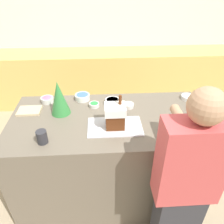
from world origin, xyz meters
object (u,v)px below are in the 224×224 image
(candy_bowl_behind_tray, at_px, (129,105))
(person, at_px, (183,188))
(gingerbread_house, at_px, (115,116))
(candy_bowl_far_right, at_px, (47,100))
(candy_bowl_far_left, at_px, (94,105))
(candy_bowl_center_rear, at_px, (112,101))
(cookbook, at_px, (29,111))
(decorative_tree, at_px, (59,98))
(mug, at_px, (42,137))
(candy_bowl_near_tray_left, at_px, (187,97))
(candy_bowl_front_corner, at_px, (82,97))
(baking_tray, at_px, (115,127))

(candy_bowl_behind_tray, relative_size, person, 0.06)
(gingerbread_house, distance_m, candy_bowl_far_right, 0.75)
(candy_bowl_far_left, distance_m, person, 1.01)
(candy_bowl_center_rear, distance_m, candy_bowl_behind_tray, 0.16)
(candy_bowl_behind_tray, bearing_deg, cookbook, -178.73)
(candy_bowl_far_right, bearing_deg, gingerbread_house, -35.03)
(decorative_tree, height_order, candy_bowl_far_left, decorative_tree)
(mug, bearing_deg, candy_bowl_behind_tray, 32.80)
(candy_bowl_behind_tray, relative_size, mug, 0.92)
(candy_bowl_near_tray_left, height_order, candy_bowl_far_left, same)
(candy_bowl_behind_tray, distance_m, mug, 0.81)
(candy_bowl_center_rear, bearing_deg, candy_bowl_far_left, -166.94)
(candy_bowl_front_corner, distance_m, candy_bowl_far_left, 0.18)
(baking_tray, distance_m, decorative_tree, 0.53)
(decorative_tree, distance_m, candy_bowl_center_rear, 0.49)
(decorative_tree, distance_m, mug, 0.40)
(person, bearing_deg, candy_bowl_center_rear, 116.47)
(candy_bowl_front_corner, xyz_separation_m, candy_bowl_far_left, (0.11, -0.14, -0.01))
(candy_bowl_behind_tray, height_order, mug, mug)
(candy_bowl_center_rear, bearing_deg, baking_tray, -90.50)
(baking_tray, bearing_deg, candy_bowl_center_rear, 89.50)
(baking_tray, xyz_separation_m, person, (0.42, -0.49, -0.17))
(candy_bowl_front_corner, bearing_deg, candy_bowl_center_rear, -18.96)
(gingerbread_house, xyz_separation_m, mug, (-0.54, -0.15, -0.06))
(candy_bowl_far_right, bearing_deg, baking_tray, -35.07)
(candy_bowl_far_left, bearing_deg, baking_tray, -62.45)
(candy_bowl_behind_tray, bearing_deg, candy_bowl_near_tray_left, 11.29)
(candy_bowl_center_rear, relative_size, person, 0.09)
(candy_bowl_center_rear, distance_m, candy_bowl_far_left, 0.17)
(candy_bowl_far_right, relative_size, mug, 1.14)
(gingerbread_house, bearing_deg, baking_tray, -150.39)
(baking_tray, height_order, candy_bowl_behind_tray, candy_bowl_behind_tray)
(candy_bowl_center_rear, relative_size, mug, 1.35)
(candy_bowl_far_left, distance_m, cookbook, 0.57)
(decorative_tree, relative_size, person, 0.19)
(candy_bowl_far_right, height_order, candy_bowl_far_left, candy_bowl_far_right)
(candy_bowl_behind_tray, bearing_deg, baking_tray, -116.90)
(person, bearing_deg, candy_bowl_far_right, 138.49)
(baking_tray, relative_size, person, 0.28)
(candy_bowl_near_tray_left, relative_size, person, 0.08)
(baking_tray, height_order, gingerbread_house, gingerbread_house)
(baking_tray, xyz_separation_m, candy_bowl_center_rear, (0.00, 0.36, 0.02))
(mug, bearing_deg, decorative_tree, 78.15)
(candy_bowl_center_rear, xyz_separation_m, candy_bowl_far_right, (-0.61, 0.07, 0.00))
(candy_bowl_front_corner, bearing_deg, gingerbread_house, -58.33)
(decorative_tree, distance_m, candy_bowl_far_left, 0.33)
(cookbook, distance_m, person, 1.39)
(decorative_tree, distance_m, cookbook, 0.32)
(candy_bowl_front_corner, bearing_deg, candy_bowl_behind_tray, -21.37)
(candy_bowl_near_tray_left, height_order, candy_bowl_front_corner, candy_bowl_front_corner)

